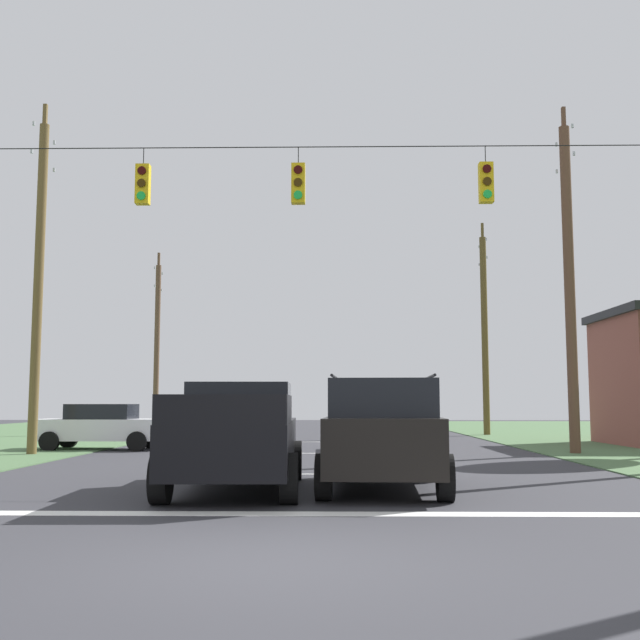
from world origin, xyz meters
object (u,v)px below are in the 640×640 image
distant_car_oncoming (221,422)px  utility_pole_mid_left (39,276)px  distant_car_crossing_white (102,426)px  utility_pole_far_left (157,343)px  pickup_truck (238,436)px  suv_black (383,431)px  overhead_signal_span (316,278)px  utility_pole_far_right (485,329)px  distant_car_far_parked (385,426)px  utility_pole_mid_right (569,279)px

distant_car_oncoming → utility_pole_mid_left: (-4.55, -7.89, 4.67)m
distant_car_crossing_white → distant_car_oncoming: size_ratio=1.00×
distant_car_oncoming → utility_pole_far_left: utility_pole_far_left is taller
pickup_truck → suv_black: (2.64, 0.09, 0.09)m
overhead_signal_span → utility_pole_far_right: bearing=68.4°
distant_car_crossing_white → utility_pole_mid_left: 5.48m
distant_car_far_parked → utility_pole_far_right: (5.65, 11.06, 4.32)m
utility_pole_far_right → utility_pole_far_left: (-16.36, 1.44, -0.51)m
distant_car_oncoming → utility_pole_mid_right: utility_pole_mid_right is taller
utility_pole_mid_left → utility_pole_far_left: 15.37m
overhead_signal_span → distant_car_oncoming: bearing=107.1°
suv_black → distant_car_crossing_white: bearing=126.9°
suv_black → utility_pole_mid_left: bearing=138.0°
utility_pole_mid_right → suv_black: bearing=-124.0°
distant_car_far_parked → utility_pole_far_right: bearing=62.9°
pickup_truck → distant_car_far_parked: size_ratio=1.26×
distant_car_crossing_white → utility_pole_far_right: utility_pole_far_right is taller
overhead_signal_span → utility_pole_far_left: 22.75m
distant_car_oncoming → distant_car_far_parked: bearing=-38.7°
suv_black → overhead_signal_span: bearing=111.4°
distant_car_crossing_white → distant_car_oncoming: bearing=59.0°
distant_car_crossing_white → utility_pole_mid_left: size_ratio=0.39×
pickup_truck → distant_car_oncoming: bearing=99.4°
distant_car_crossing_white → utility_pole_mid_left: bearing=-117.8°
pickup_truck → utility_pole_far_left: bearing=106.5°
overhead_signal_span → utility_pole_mid_left: bearing=146.8°
utility_pole_mid_left → utility_pole_mid_right: bearing=2.3°
pickup_truck → utility_pole_mid_right: utility_pole_mid_right is taller
utility_pole_mid_right → utility_pole_far_right: bearing=90.2°
distant_car_far_parked → utility_pole_mid_left: size_ratio=0.39×
distant_car_far_parked → utility_pole_mid_right: utility_pole_mid_right is taller
utility_pole_mid_right → utility_pole_mid_left: 16.55m
pickup_truck → utility_pole_far_right: bearing=68.4°
distant_car_oncoming → utility_pole_mid_left: utility_pole_mid_left is taller
utility_pole_far_left → distant_car_oncoming: bearing=-59.3°
pickup_truck → utility_pole_mid_right: (9.17, 9.76, 4.46)m
suv_black → distant_car_crossing_white: (-8.68, 11.55, -0.27)m
overhead_signal_span → utility_pole_mid_right: size_ratio=1.46×
utility_pole_mid_right → distant_car_crossing_white: bearing=173.0°
distant_car_crossing_white → utility_pole_far_right: (15.16, 11.37, 4.32)m
utility_pole_mid_left → distant_car_crossing_white: bearing=62.2°
distant_car_oncoming → utility_pole_far_left: (-4.42, 7.45, 3.80)m
pickup_truck → distant_car_far_parked: 12.44m
pickup_truck → utility_pole_mid_left: utility_pole_mid_left is taller
suv_black → distant_car_crossing_white: suv_black is taller
distant_car_crossing_white → utility_pole_mid_right: bearing=-7.0°
suv_black → distant_car_crossing_white: size_ratio=1.14×
suv_black → distant_car_far_parked: 11.89m
utility_pole_mid_right → utility_pole_far_left: size_ratio=1.19×
distant_car_far_parked → utility_pole_far_right: utility_pole_far_right is taller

